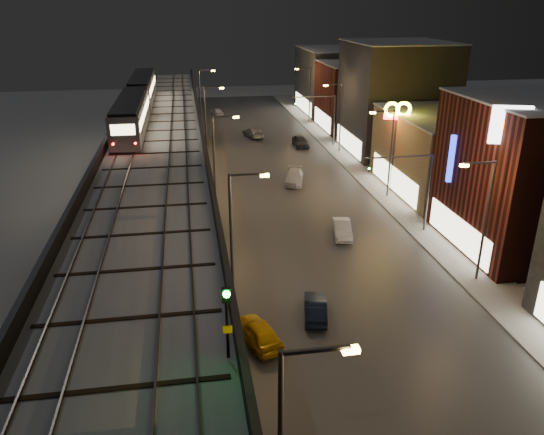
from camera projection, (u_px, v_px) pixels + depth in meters
road_surface at (290, 189)px, 57.18m from camera, size 17.00×120.00×0.06m
sidewalk_right at (378, 184)px, 58.65m from camera, size 4.00×120.00×0.14m
under_viaduct_pavement at (163, 196)px, 55.16m from camera, size 11.00×120.00×0.06m
elevated_viaduct at (157, 151)px, 50.16m from camera, size 9.00×100.00×6.30m
viaduct_trackbed at (156, 143)px, 49.99m from camera, size 8.40×100.00×0.32m
viaduct_parapet_streetside at (203, 136)px, 50.49m from camera, size 0.30×100.00×1.10m
viaduct_parapet_far at (108, 140)px, 49.19m from camera, size 0.30×100.00×1.10m
building_b at (537, 175)px, 41.82m from camera, size 12.20×12.20×12.16m
building_c at (450, 153)px, 55.36m from camera, size 12.20×15.20×8.16m
building_d at (396, 98)px, 68.84m from camera, size 12.20×13.20×14.16m
building_e at (361, 96)px, 82.38m from camera, size 12.20×12.20×10.16m
building_f at (337, 81)px, 94.98m from camera, size 12.20×16.20×11.16m
streetlight_left_1 at (235, 230)px, 33.93m from camera, size 2.57×0.28×9.00m
streetlight_right_1 at (483, 214)px, 36.49m from camera, size 2.56×0.28×9.00m
streetlight_left_2 at (217, 155)px, 50.37m from camera, size 2.57×0.28×9.00m
streetlight_right_2 at (389, 148)px, 52.93m from camera, size 2.56×0.28×9.00m
streetlight_left_3 at (207, 117)px, 66.81m from camera, size 2.57×0.28×9.00m
streetlight_right_3 at (339, 113)px, 69.37m from camera, size 2.56×0.28×9.00m
streetlight_left_4 at (202, 94)px, 83.25m from camera, size 2.57×0.28×9.00m
streetlight_right_4 at (308, 91)px, 85.81m from camera, size 2.56×0.28×9.00m
traffic_light_rig_a at (416, 183)px, 44.85m from camera, size 6.10×0.34×7.00m
traffic_light_rig_b at (326, 114)px, 72.25m from camera, size 6.10×0.34×7.00m
subway_train at (137, 100)px, 60.83m from camera, size 2.77×34.09×3.30m
rail_signal at (227, 309)px, 18.68m from camera, size 0.35×0.43×2.99m
car_taxi at (258, 333)px, 31.18m from camera, size 2.86×4.48×1.42m
car_near_white at (315, 308)px, 33.76m from camera, size 2.14×4.16×1.31m
car_mid_dark at (253, 133)px, 78.50m from camera, size 3.04×5.28×1.44m
car_far_white at (217, 112)px, 93.40m from camera, size 2.45×4.09×1.30m
car_onc_silver at (342, 230)px, 45.35m from camera, size 2.14×4.26×1.34m
car_onc_white at (294, 177)px, 58.70m from camera, size 3.07×5.12×1.39m
car_onc_red at (300, 142)px, 73.34m from camera, size 1.85×4.48×1.52m
sign_mcdonalds at (397, 120)px, 53.67m from camera, size 2.82×0.69×9.48m
sign_citgo at (507, 146)px, 36.28m from camera, size 2.60×0.39×12.35m
sign_carwash at (458, 167)px, 42.99m from camera, size 1.73×0.35×8.95m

